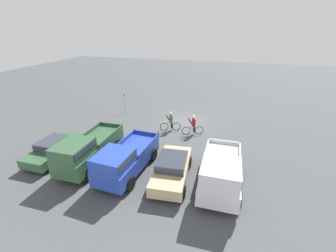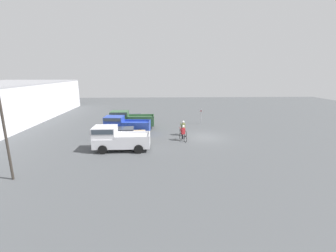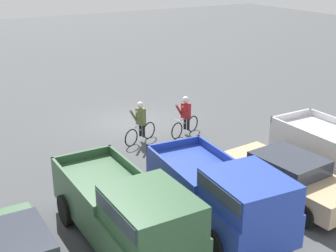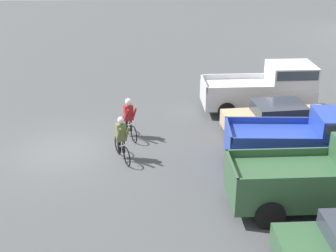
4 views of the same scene
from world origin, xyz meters
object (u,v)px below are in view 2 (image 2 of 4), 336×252
Objects in this scene: pickup_truck_2 at (129,119)px; cyclist_1 at (183,133)px; lamppost at (3,119)px; pickup_truck_1 at (124,125)px; sedan_1 at (133,119)px; pickup_truck_0 at (117,138)px; cyclist_0 at (183,128)px; sedan_0 at (124,134)px; fire_lane_sign at (201,115)px.

cyclist_1 is at bearing -131.97° from pickup_truck_2.
pickup_truck_2 is at bearing -23.70° from lamppost.
cyclist_1 is (-5.75, -6.39, -0.29)m from pickup_truck_2.
sedan_1 is (5.57, -0.49, -0.43)m from pickup_truck_1.
cyclist_0 is at bearing -55.25° from pickup_truck_0.
sedan_0 is at bearing 179.41° from sedan_1.
lamppost is at bearing 143.27° from sedan_0.
cyclist_0 is 0.24× the size of lamppost.
sedan_1 is at bearing -0.59° from sedan_0.
sedan_1 is at bearing 35.78° from cyclist_1.
cyclist_0 is (-0.96, -6.88, -0.24)m from pickup_truck_1.
cyclist_0 is (-3.73, -6.62, -0.31)m from pickup_truck_2.
pickup_truck_2 is 8.60m from cyclist_1.
fire_lane_sign is (-0.66, -9.52, 0.63)m from sedan_1.
pickup_truck_0 reaches higher than cyclist_0.
cyclist_1 is at bearing -56.49° from lamppost.
sedan_1 is 9.56m from fire_lane_sign.
cyclist_0 is 6.67m from fire_lane_sign.
pickup_truck_0 reaches higher than sedan_0.
pickup_truck_0 is at bearing 174.85° from sedan_0.
cyclist_0 reaches higher than sedan_0.
pickup_truck_1 is (5.63, 0.15, -0.07)m from pickup_truck_0.
cyclist_1 reaches higher than sedan_0.
cyclist_0 reaches higher than cyclist_1.
pickup_truck_0 reaches higher than pickup_truck_2.
sedan_0 is 2.69× the size of cyclist_0.
pickup_truck_2 is 2.85m from sedan_1.
pickup_truck_1 is at bearing 116.15° from fire_lane_sign.
sedan_0 is 12.35m from fire_lane_sign.
pickup_truck_1 reaches higher than cyclist_0.
pickup_truck_1 is at bearing 174.96° from sedan_1.
sedan_1 is 10.54m from cyclist_1.
fire_lane_sign reaches higher than pickup_truck_1.
lamppost is (-11.30, 5.92, 3.13)m from pickup_truck_1.
sedan_0 is at bearing -171.88° from pickup_truck_1.
pickup_truck_2 is (5.60, 0.14, 0.45)m from sedan_0.
pickup_truck_2 is 2.58× the size of fire_lane_sign.
pickup_truck_0 is at bearing 136.93° from fire_lane_sign.
pickup_truck_0 is at bearing 178.27° from sedan_1.
fire_lane_sign is at bearing -23.05° from cyclist_1.
cyclist_0 is (1.87, -6.48, 0.14)m from sedan_0.
cyclist_0 is at bearing -51.08° from lamppost.
cyclist_1 is (-0.15, -6.25, 0.15)m from sedan_0.
sedan_1 is 2.53× the size of cyclist_1.
fire_lane_sign is 0.30× the size of lamppost.
pickup_truck_1 is 0.74× the size of lamppost.
pickup_truck_0 is 5.64m from pickup_truck_1.
cyclist_0 is at bearing -119.40° from pickup_truck_2.
lamppost is at bearing 128.92° from cyclist_0.
sedan_1 is (2.80, -0.23, -0.50)m from pickup_truck_2.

